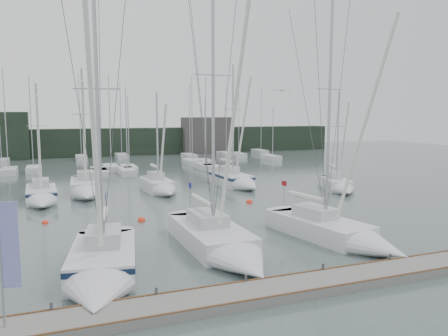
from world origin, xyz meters
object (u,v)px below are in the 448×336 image
at_px(sailboat_mid_b, 86,190).
at_px(buoy_c, 45,223).
at_px(sailboat_near_right, 345,236).
at_px(sailboat_mid_d, 237,181).
at_px(buoy_b, 249,203).
at_px(sailboat_near_left, 101,271).
at_px(buoy_a, 142,221).
at_px(sailboat_mid_c, 161,188).
at_px(sailboat_mid_a, 42,197).
at_px(dock_banner, 7,252).
at_px(sailboat_near_center, 225,247).
at_px(sailboat_mid_e, 339,186).

relative_size(sailboat_mid_b, buoy_c, 27.89).
bearing_deg(sailboat_mid_b, sailboat_near_right, -55.54).
xyz_separation_m(sailboat_mid_d, buoy_c, (-18.68, -9.30, -0.64)).
distance_m(sailboat_near_right, buoy_b, 13.28).
bearing_deg(sailboat_near_left, buoy_a, 80.12).
distance_m(sailboat_near_left, sailboat_mid_c, 22.88).
height_order(sailboat_mid_a, sailboat_mid_b, sailboat_mid_b).
bearing_deg(sailboat_mid_c, sailboat_mid_d, 1.57).
relative_size(sailboat_near_right, dock_banner, 3.44).
relative_size(sailboat_mid_a, buoy_c, 24.20).
distance_m(sailboat_mid_a, sailboat_mid_b, 4.36).
distance_m(sailboat_near_center, sailboat_mid_c, 20.04).
bearing_deg(sailboat_mid_d, buoy_c, -157.42).
xyz_separation_m(sailboat_mid_a, sailboat_mid_b, (3.83, 2.08, 0.05)).
height_order(sailboat_near_left, sailboat_mid_d, sailboat_near_left).
bearing_deg(sailboat_mid_c, dock_banner, -116.42).
xyz_separation_m(sailboat_mid_c, buoy_c, (-10.32, -8.64, -0.56)).
bearing_deg(buoy_c, sailboat_mid_d, 26.47).
height_order(sailboat_mid_d, sailboat_mid_e, sailboat_mid_d).
bearing_deg(sailboat_mid_b, buoy_a, -72.16).
distance_m(sailboat_near_left, sailboat_near_center, 6.84).
relative_size(sailboat_near_center, sailboat_mid_d, 1.22).
bearing_deg(sailboat_mid_b, sailboat_mid_c, -5.70).
height_order(sailboat_mid_a, sailboat_mid_d, sailboat_mid_d).
relative_size(sailboat_mid_c, dock_banner, 2.32).
xyz_separation_m(sailboat_near_left, sailboat_mid_b, (0.72, 22.56, 0.01)).
distance_m(sailboat_near_right, sailboat_mid_e, 18.45).
xyz_separation_m(sailboat_mid_e, buoy_b, (-10.72, -1.92, -0.51)).
bearing_deg(sailboat_near_center, sailboat_near_right, -4.38).
bearing_deg(buoy_b, sailboat_mid_b, 148.06).
bearing_deg(sailboat_near_left, sailboat_mid_d, 63.39).
distance_m(sailboat_mid_a, buoy_c, 7.59).
height_order(sailboat_near_center, sailboat_mid_c, sailboat_near_center).
relative_size(sailboat_mid_e, dock_banner, 2.37).
bearing_deg(sailboat_mid_d, sailboat_mid_e, -38.53).
xyz_separation_m(sailboat_near_right, buoy_b, (-0.26, 13.27, -0.55)).
bearing_deg(buoy_c, sailboat_mid_e, 7.03).
distance_m(sailboat_mid_a, sailboat_mid_c, 10.80).
xyz_separation_m(sailboat_near_center, buoy_c, (-9.34, 11.38, -0.56)).
height_order(sailboat_near_right, buoy_c, sailboat_near_right).
relative_size(sailboat_mid_b, buoy_b, 22.10).
relative_size(sailboat_mid_a, sailboat_mid_b, 0.87).
bearing_deg(sailboat_mid_a, sailboat_mid_d, 2.81).
xyz_separation_m(buoy_a, buoy_b, (10.01, 3.19, 0.00)).
xyz_separation_m(sailboat_mid_b, buoy_b, (13.14, -8.19, -0.64)).
relative_size(sailboat_near_right, sailboat_mid_a, 1.40).
bearing_deg(sailboat_mid_b, sailboat_mid_a, -149.03).
bearing_deg(sailboat_near_left, sailboat_mid_b, 97.30).
bearing_deg(buoy_b, sailboat_mid_c, 130.87).
xyz_separation_m(sailboat_near_center, sailboat_mid_b, (-5.94, 21.01, 0.08)).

